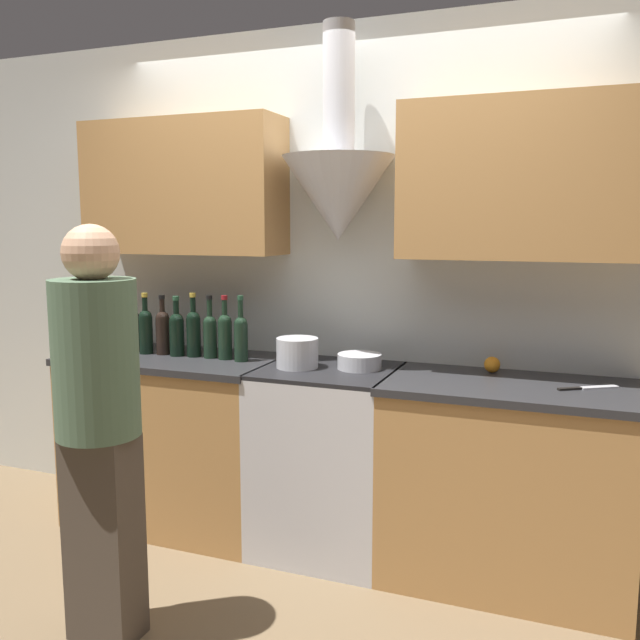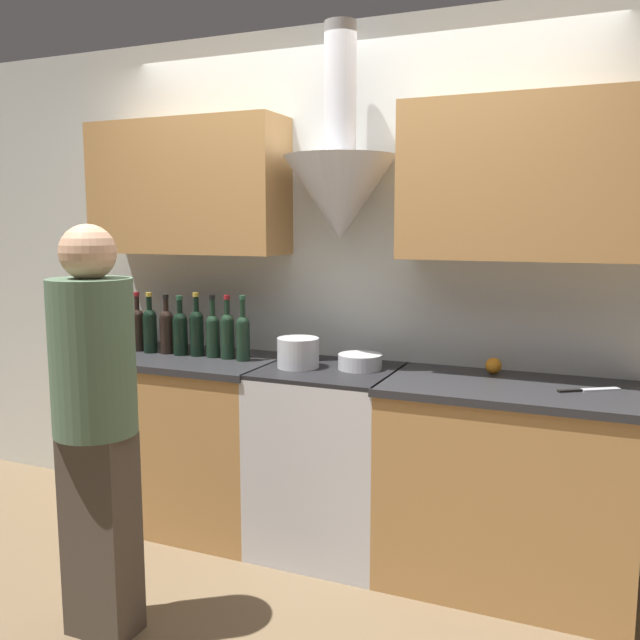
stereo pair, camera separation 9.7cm
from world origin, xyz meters
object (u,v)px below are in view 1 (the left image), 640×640
at_px(wine_bottle_4, 163,330).
at_px(person_foreground_left, 98,415).
at_px(wine_bottle_2, 133,328).
at_px(stock_pot, 297,353).
at_px(wine_bottle_1, 117,328).
at_px(wine_bottle_7, 210,334).
at_px(wine_bottle_8, 225,334).
at_px(stove_range, 327,459).
at_px(mixing_bowl, 359,361).
at_px(wine_bottle_6, 194,331).
at_px(wine_bottle_3, 146,329).
at_px(wine_bottle_5, 177,332).
at_px(orange_fruit, 492,365).
at_px(wine_bottle_0, 101,326).
at_px(wine_bottle_9, 241,336).

relative_size(wine_bottle_4, person_foreground_left, 0.20).
distance_m(wine_bottle_2, stock_pot, 1.00).
height_order(wine_bottle_1, stock_pot, wine_bottle_1).
bearing_deg(wine_bottle_4, wine_bottle_1, 179.94).
xyz_separation_m(wine_bottle_7, wine_bottle_8, (0.09, -0.00, 0.01)).
distance_m(stove_range, person_foreground_left, 1.22).
bearing_deg(mixing_bowl, stock_pot, -164.63).
bearing_deg(stove_range, wine_bottle_6, 177.91).
height_order(wine_bottle_3, wine_bottle_6, wine_bottle_6).
height_order(wine_bottle_4, wine_bottle_5, wine_bottle_4).
xyz_separation_m(stock_pot, person_foreground_left, (-0.40, -0.97, -0.09)).
bearing_deg(stove_range, stock_pot, -167.98).
xyz_separation_m(wine_bottle_4, person_foreground_left, (0.40, -1.02, -0.15)).
bearing_deg(wine_bottle_1, mixing_bowl, 1.13).
relative_size(wine_bottle_3, wine_bottle_7, 1.00).
relative_size(wine_bottle_4, orange_fruit, 4.26).
bearing_deg(person_foreground_left, wine_bottle_5, 106.88).
relative_size(wine_bottle_4, wine_bottle_8, 0.97).
distance_m(wine_bottle_0, wine_bottle_6, 0.59).
bearing_deg(wine_bottle_2, person_foreground_left, -59.92).
bearing_deg(orange_fruit, stock_pot, -165.91).
distance_m(wine_bottle_2, orange_fruit, 1.90).
distance_m(wine_bottle_3, wine_bottle_7, 0.38).
distance_m(wine_bottle_0, wine_bottle_4, 0.40).
xyz_separation_m(wine_bottle_7, mixing_bowl, (0.81, 0.02, -0.09)).
xyz_separation_m(wine_bottle_5, orange_fruit, (1.61, 0.18, -0.09)).
distance_m(wine_bottle_3, mixing_bowl, 1.20).
bearing_deg(mixing_bowl, wine_bottle_5, -177.99).
relative_size(wine_bottle_5, stock_pot, 1.55).
relative_size(wine_bottle_1, wine_bottle_2, 0.98).
relative_size(wine_bottle_2, wine_bottle_7, 0.99).
height_order(wine_bottle_5, wine_bottle_9, wine_bottle_9).
distance_m(wine_bottle_6, mixing_bowl, 0.91).
relative_size(wine_bottle_6, mixing_bowl, 1.59).
bearing_deg(orange_fruit, wine_bottle_2, -174.90).
distance_m(wine_bottle_2, wine_bottle_4, 0.19).
xyz_separation_m(mixing_bowl, orange_fruit, (0.61, 0.15, 0.00)).
bearing_deg(stock_pot, mixing_bowl, 15.37).
distance_m(wine_bottle_5, mixing_bowl, 1.01).
bearing_deg(wine_bottle_5, wine_bottle_8, 2.08).
xyz_separation_m(wine_bottle_3, wine_bottle_8, (0.47, 0.02, -0.00)).
relative_size(stock_pot, mixing_bowl, 0.96).
xyz_separation_m(wine_bottle_3, wine_bottle_6, (0.28, 0.02, 0.00)).
relative_size(stove_range, wine_bottle_1, 2.89).
bearing_deg(wine_bottle_9, wine_bottle_1, 178.97).
height_order(stove_range, wine_bottle_2, wine_bottle_2).
xyz_separation_m(wine_bottle_2, mixing_bowl, (1.29, 0.02, -0.09)).
height_order(wine_bottle_3, stock_pot, wine_bottle_3).
bearing_deg(person_foreground_left, wine_bottle_1, 124.41).
xyz_separation_m(wine_bottle_6, orange_fruit, (1.51, 0.17, -0.10)).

